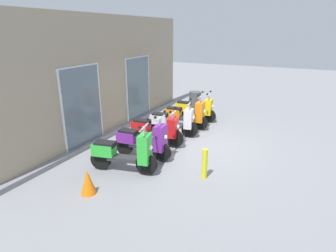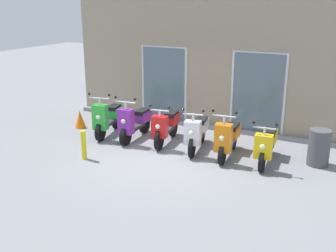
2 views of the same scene
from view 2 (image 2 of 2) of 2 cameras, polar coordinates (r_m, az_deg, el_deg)
ground_plane at (r=9.79m, az=-0.44°, el=-4.44°), size 40.00×40.00×0.00m
storefront_facade at (r=11.86m, az=6.02°, el=8.12°), size 8.87×0.50×3.63m
scooter_green at (r=11.41m, az=-8.40°, el=1.12°), size 0.72×1.63×1.29m
scooter_purple at (r=10.95m, az=-4.69°, el=0.54°), size 0.62×1.58×1.28m
scooter_red at (r=10.63m, az=-0.22°, el=0.08°), size 0.59×1.64×1.15m
scooter_white at (r=10.16m, az=4.10°, el=-0.79°), size 0.63×1.59×1.19m
scooter_orange at (r=9.79m, az=8.38°, el=-1.64°), size 0.59×1.54×1.27m
scooter_yellow at (r=9.62m, az=13.63°, el=-2.51°), size 0.55×1.57×1.12m
traffic_cone at (r=12.24m, az=-12.20°, el=0.95°), size 0.32×0.32×0.52m
curb_bollard at (r=9.80m, az=-11.69°, el=-2.61°), size 0.12×0.12×0.70m
trash_bin at (r=9.85m, az=20.35°, el=-2.84°), size 0.48×0.48×0.84m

